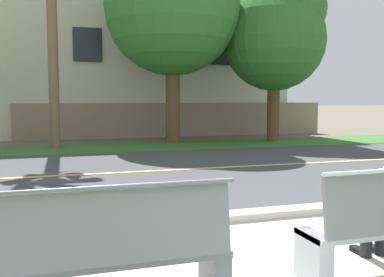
% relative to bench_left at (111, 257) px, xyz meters
% --- Properties ---
extents(ground_plane, '(140.00, 140.00, 0.00)m').
position_rel_bench_left_xyz_m(ground_plane, '(1.28, 7.73, -0.45)').
color(ground_plane, '#665B4C').
extents(curb_edge, '(44.00, 0.30, 0.11)m').
position_rel_bench_left_xyz_m(curb_edge, '(1.28, 2.08, -0.40)').
color(curb_edge, '#ADA89E').
rests_on(curb_edge, ground_plane).
extents(street_asphalt, '(52.00, 8.00, 0.01)m').
position_rel_bench_left_xyz_m(street_asphalt, '(1.28, 6.23, -0.45)').
color(street_asphalt, '#424247').
rests_on(street_asphalt, ground_plane).
extents(road_centre_line, '(48.00, 0.14, 0.01)m').
position_rel_bench_left_xyz_m(road_centre_line, '(1.28, 6.23, -0.44)').
color(road_centre_line, '#E0CC4C').
rests_on(road_centre_line, ground_plane).
extents(far_verge_grass, '(48.00, 2.80, 0.02)m').
position_rel_bench_left_xyz_m(far_verge_grass, '(1.28, 11.08, -0.45)').
color(far_verge_grass, '#38702D').
rests_on(far_verge_grass, ground_plane).
extents(bench_left, '(1.79, 0.48, 1.01)m').
position_rel_bench_left_xyz_m(bench_left, '(0.00, 0.00, 0.00)').
color(bench_left, slate).
rests_on(bench_left, ground_plane).
extents(shade_tree_centre, '(3.72, 3.72, 6.13)m').
position_rel_bench_left_xyz_m(shade_tree_centre, '(7.54, 11.49, 3.53)').
color(shade_tree_centre, brown).
rests_on(shade_tree_centre, ground_plane).
extents(garden_wall, '(13.00, 0.36, 1.40)m').
position_rel_bench_left_xyz_m(garden_wall, '(4.66, 14.51, 0.25)').
color(garden_wall, gray).
rests_on(garden_wall, ground_plane).
extents(house_across_street, '(12.95, 6.91, 7.21)m').
position_rel_bench_left_xyz_m(house_across_street, '(3.67, 17.70, 3.20)').
color(house_across_street, beige).
rests_on(house_across_street, ground_plane).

